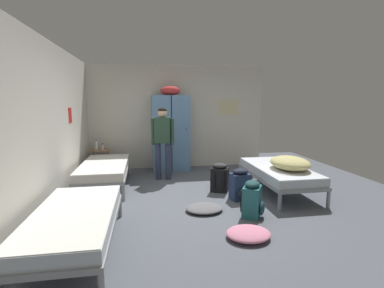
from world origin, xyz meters
name	(u,v)px	position (x,y,z in m)	size (l,w,h in m)	color
ground_plane	(194,200)	(0.00, 0.00, 0.00)	(8.08, 8.08, 0.00)	#565B66
room_backdrop	(127,121)	(-1.17, 1.21, 1.30)	(4.51, 5.11, 2.61)	beige
locker_bank	(171,131)	(-0.20, 2.24, 0.97)	(0.90, 0.55, 2.07)	#5B84B2
shelf_unit	(100,159)	(-1.89, 2.21, 0.35)	(0.38, 0.30, 0.57)	#99704C
bed_left_rear	(105,168)	(-1.64, 1.06, 0.38)	(0.90, 1.90, 0.49)	gray
bed_left_front	(74,220)	(-1.64, -1.46, 0.38)	(0.90, 1.90, 0.49)	gray
bed_right	(278,172)	(1.64, 0.18, 0.38)	(0.90, 1.90, 0.49)	gray
bedding_heap	(290,163)	(1.75, -0.05, 0.61)	(0.66, 0.84, 0.23)	#D1C67F
person_traveler	(163,137)	(-0.45, 1.40, 0.95)	(0.49, 0.27, 1.57)	#2D334C
water_bottle	(96,145)	(-1.97, 2.23, 0.68)	(0.06, 0.06, 0.24)	white
lotion_bottle	(103,147)	(-1.82, 2.17, 0.64)	(0.05, 0.05, 0.16)	beige
backpack_black	(220,178)	(0.56, 0.39, 0.26)	(0.39, 0.40, 0.55)	black
backpack_teal	(253,200)	(0.73, -0.86, 0.26)	(0.41, 0.40, 0.55)	#23666B
backpack_navy	(240,185)	(0.79, -0.12, 0.26)	(0.35, 0.37, 0.55)	navy
clothes_pile_pink	(248,234)	(0.43, -1.49, 0.06)	(0.56, 0.49, 0.12)	pink
clothes_pile_grey	(204,208)	(0.06, -0.53, 0.05)	(0.59, 0.48, 0.09)	slate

